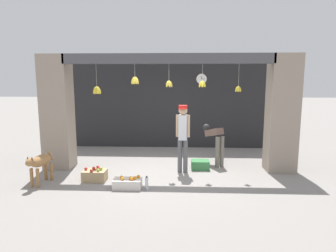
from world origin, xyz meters
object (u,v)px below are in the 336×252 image
Objects in this scene: worker_stooping at (215,139)px; fruit_crate_apples at (95,175)px; fruit_crate_oranges at (128,183)px; wall_clock at (201,79)px; shopkeeper at (183,133)px; dog at (40,163)px; produce_box_green at (200,165)px; water_bottle at (147,183)px.

fruit_crate_apples is (-2.87, -1.38, -0.58)m from worker_stooping.
wall_clock is at bearing 65.30° from fruit_crate_oranges.
fruit_crate_apples is at bearing 27.38° from shopkeeper.
dog is 3.82m from produce_box_green.
water_bottle is (-1.21, -1.50, 0.02)m from produce_box_green.
water_bottle is at bearing -8.31° from fruit_crate_oranges.
fruit_crate_apples reaches higher than water_bottle.
dog is at bearing 175.23° from fruit_crate_oranges.
produce_box_green is 1.93m from water_bottle.
wall_clock reaches higher than water_bottle.
fruit_crate_apples is at bearing 114.88° from dog.
dog is 0.54× the size of shopkeeper.
shopkeeper is 4.68× the size of wall_clock.
shopkeeper is 3.06m from wall_clock.
wall_clock is (-0.26, 2.03, 1.59)m from worker_stooping.
dog reaches higher than fruit_crate_oranges.
produce_box_green is 3.25m from wall_clock.
shopkeeper is at bearing -147.12° from produce_box_green.
shopkeeper reaches higher than worker_stooping.
wall_clock is at bearing 52.55° from fruit_crate_apples.
wall_clock reaches higher than worker_stooping.
water_bottle is (2.37, -0.22, -0.35)m from dog.
water_bottle is at bearing 66.20° from shopkeeper.
worker_stooping is 1.79× the size of fruit_crate_oranges.
wall_clock reaches higher than produce_box_green.
dog is at bearing -160.34° from produce_box_green.
dog is at bearing 174.08° from worker_stooping.
worker_stooping reaches higher than produce_box_green.
shopkeeper is at bearing 118.11° from dog.
produce_box_green is at bearing 51.21° from water_bottle.
worker_stooping is 2.59m from wall_clock.
water_bottle reaches higher than fruit_crate_oranges.
dog is 0.86× the size of worker_stooping.
shopkeeper reaches higher than fruit_crate_oranges.
fruit_crate_apples is (1.12, 0.28, -0.36)m from dog.
wall_clock is (3.73, 3.69, 1.81)m from dog.
shopkeeper is at bearing 44.48° from fruit_crate_oranges.
worker_stooping is at bearing -133.61° from shopkeeper.
produce_box_green is at bearing 22.01° from fruit_crate_apples.
shopkeeper reaches higher than dog.
water_bottle is at bearing -159.09° from worker_stooping.
fruit_crate_oranges is at bearing 171.69° from water_bottle.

